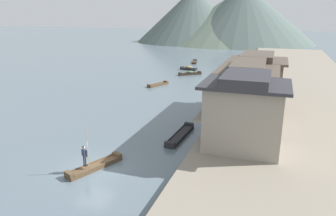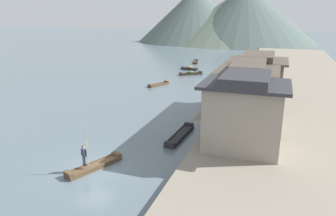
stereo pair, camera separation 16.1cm
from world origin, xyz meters
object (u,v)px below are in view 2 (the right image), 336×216
(boat_moored_nearest, at_px, (189,68))
(house_waterfront_second, at_px, (247,93))
(boatman_person, at_px, (84,153))
(boat_moored_far, at_px, (191,73))
(house_waterfront_nearest, at_px, (243,112))
(boat_moored_second, at_px, (159,85))
(house_waterfront_tall, at_px, (256,80))
(boat_midriver_drifting, at_px, (196,62))
(boat_foreground_poled, at_px, (94,166))
(boat_moored_third, at_px, (180,135))

(boat_moored_nearest, bearing_deg, house_waterfront_second, -64.88)
(boatman_person, relative_size, house_waterfront_second, 0.42)
(boat_moored_far, distance_m, house_waterfront_nearest, 35.31)
(boat_moored_nearest, bearing_deg, house_waterfront_nearest, -68.22)
(house_waterfront_nearest, distance_m, house_waterfront_second, 6.51)
(boat_moored_second, height_order, house_waterfront_tall, house_waterfront_tall)
(boat_moored_nearest, relative_size, boat_moored_second, 0.89)
(boatman_person, distance_m, boat_midriver_drifting, 54.82)
(boat_foreground_poled, height_order, boat_moored_third, boat_moored_third)
(boat_foreground_poled, relative_size, boat_moored_third, 0.81)
(boat_foreground_poled, xyz_separation_m, boat_midriver_drifting, (-6.16, 53.72, -0.05))
(boat_moored_second, xyz_separation_m, house_waterfront_nearest, (15.79, -21.94, 3.55))
(boat_foreground_poled, distance_m, boat_moored_far, 38.76)
(boat_moored_nearest, relative_size, boat_moored_far, 0.90)
(boat_foreground_poled, xyz_separation_m, house_waterfront_tall, (10.14, 19.42, 3.53))
(boat_moored_nearest, distance_m, house_waterfront_nearest, 40.54)
(boat_midriver_drifting, xyz_separation_m, house_waterfront_second, (15.91, -41.10, 3.57))
(boat_moored_third, distance_m, house_waterfront_tall, 13.23)
(house_waterfront_second, bearing_deg, boat_moored_second, 134.83)
(boat_moored_third, bearing_deg, boatman_person, -117.34)
(boat_foreground_poled, bearing_deg, house_waterfront_second, 52.32)
(boat_moored_nearest, bearing_deg, boat_midriver_drifting, 97.71)
(boatman_person, xyz_separation_m, house_waterfront_tall, (10.44, 20.19, 2.16))
(boat_foreground_poled, height_order, boatman_person, boatman_person)
(boat_moored_nearest, relative_size, house_waterfront_tall, 0.53)
(boat_moored_nearest, relative_size, boat_moored_third, 0.64)
(house_waterfront_tall, bearing_deg, boat_moored_second, 151.25)
(house_waterfront_second, height_order, house_waterfront_tall, same)
(boat_moored_nearest, height_order, house_waterfront_nearest, house_waterfront_nearest)
(boat_moored_far, bearing_deg, boat_moored_third, -76.34)
(boat_foreground_poled, relative_size, boatman_person, 1.53)
(boat_foreground_poled, xyz_separation_m, boat_moored_third, (4.28, 8.10, 0.01))
(boat_moored_third, xyz_separation_m, boat_midriver_drifting, (-10.45, 45.62, -0.05))
(boat_foreground_poled, xyz_separation_m, boat_moored_second, (-5.60, 28.06, -0.01))
(boat_moored_second, distance_m, house_waterfront_tall, 18.30)
(boat_moored_third, relative_size, house_waterfront_nearest, 0.82)
(boat_midriver_drifting, bearing_deg, house_waterfront_second, -68.84)
(boat_foreground_poled, distance_m, boatman_person, 1.59)
(house_waterfront_nearest, xyz_separation_m, house_waterfront_second, (-0.45, 6.50, -0.01))
(house_waterfront_nearest, bearing_deg, boat_midriver_drifting, 108.96)
(boat_midriver_drifting, distance_m, house_waterfront_tall, 38.15)
(boatman_person, distance_m, boat_moored_nearest, 44.65)
(boat_moored_nearest, xyz_separation_m, house_waterfront_second, (14.55, -31.02, 3.37))
(boat_moored_far, height_order, house_waterfront_nearest, house_waterfront_nearest)
(boat_moored_far, bearing_deg, boat_moored_nearest, 108.37)
(boatman_person, relative_size, house_waterfront_nearest, 0.43)
(boat_midriver_drifting, bearing_deg, boatman_person, -83.86)
(boat_moored_nearest, distance_m, boat_moored_second, 15.60)
(boat_moored_second, bearing_deg, boat_midriver_drifting, 91.26)
(boat_midriver_drifting, bearing_deg, house_waterfront_nearest, -71.04)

